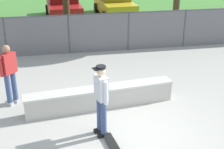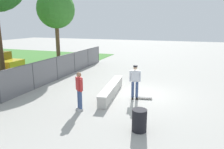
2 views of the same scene
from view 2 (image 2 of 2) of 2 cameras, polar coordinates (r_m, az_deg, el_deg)
ground_plane at (r=12.40m, az=7.78°, el=-5.26°), size 80.00×80.00×0.00m
concrete_ledge at (r=12.06m, az=-0.12°, el=-4.09°), size 4.34×0.97×0.62m
skateboarder at (r=11.32m, az=6.16°, el=-1.58°), size 0.37×0.58×1.84m
skateboard at (r=11.65m, az=8.68°, el=-6.15°), size 0.31×0.82×0.09m
chainlink_fence at (r=14.76m, az=-17.21°, el=0.95°), size 17.83×0.07×1.66m
tree_near_right at (r=18.68m, az=-14.77°, el=16.36°), size 3.07×3.07×6.61m
bystander at (r=9.92m, az=-8.72°, el=-3.97°), size 0.45×0.46×1.82m
trash_bin at (r=8.22m, az=7.31°, el=-12.05°), size 0.56×0.56×0.86m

